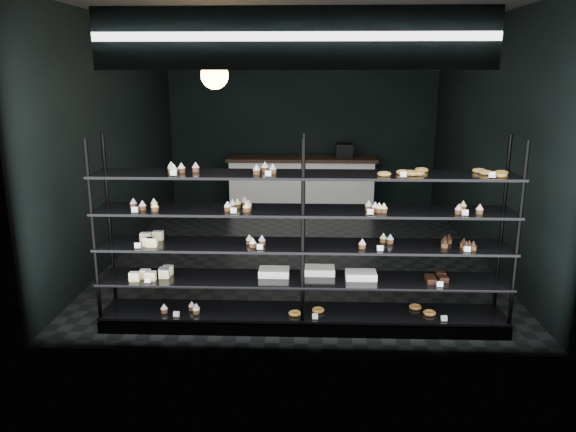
# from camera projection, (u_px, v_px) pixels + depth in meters

# --- Properties ---
(room) EXTENTS (5.01, 6.01, 3.20)m
(room) POSITION_uv_depth(u_px,v_px,m) (300.00, 139.00, 7.64)
(room) COLOR black
(room) RESTS_ON ground
(display_shelf) EXTENTS (4.00, 0.50, 1.91)m
(display_shelf) POSITION_uv_depth(u_px,v_px,m) (301.00, 267.00, 5.50)
(display_shelf) COLOR black
(display_shelf) RESTS_ON room
(signage) EXTENTS (3.30, 0.05, 0.50)m
(signage) POSITION_uv_depth(u_px,v_px,m) (294.00, 38.00, 4.52)
(signage) COLOR #0B103B
(signage) RESTS_ON room
(pendant_lamp) EXTENTS (0.31, 0.31, 0.89)m
(pendant_lamp) POSITION_uv_depth(u_px,v_px,m) (215.00, 75.00, 6.31)
(pendant_lamp) COLOR black
(pendant_lamp) RESTS_ON room
(service_counter) EXTENTS (2.70, 0.65, 1.23)m
(service_counter) POSITION_uv_depth(u_px,v_px,m) (302.00, 183.00, 10.33)
(service_counter) COLOR silver
(service_counter) RESTS_ON room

